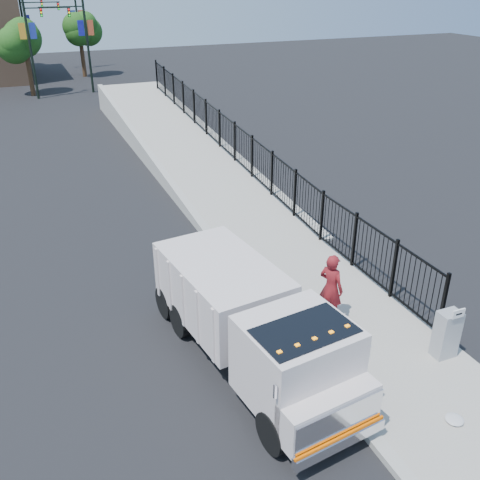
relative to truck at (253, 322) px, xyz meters
name	(u,v)px	position (x,y,z in m)	size (l,w,h in m)	color
ground	(280,327)	(1.34, 1.16, -1.31)	(120.00, 120.00, 0.00)	black
sidewalk	(385,352)	(3.27, -0.84, -1.25)	(3.55, 12.00, 0.12)	#9E998E
curb	(318,371)	(1.34, -0.84, -1.23)	(0.30, 12.00, 0.16)	#ADAAA3
ramp	(182,153)	(3.47, 17.16, -1.31)	(3.95, 24.00, 1.70)	#9E998E
iron_fence	(235,154)	(4.89, 13.16, -0.41)	(0.10, 28.00, 1.80)	black
truck	(253,322)	(0.00, 0.00, 0.00)	(3.01, 7.02, 2.33)	black
worker	(331,288)	(2.65, 0.87, -0.21)	(0.72, 0.47, 1.96)	maroon
utility_cabinet	(446,334)	(4.44, -1.53, -0.57)	(0.55, 0.40, 1.25)	gray
arrow_sign	(459,314)	(4.44, -1.75, 0.17)	(0.35, 0.04, 0.22)	white
debris	(454,419)	(3.16, -3.36, -1.14)	(0.39, 0.39, 0.10)	silver
light_pole_0	(33,37)	(-2.23, 34.37, 3.05)	(3.77, 0.22, 8.00)	black
light_pole_1	(82,34)	(1.37, 35.21, 3.05)	(3.78, 0.22, 8.00)	black
light_pole_2	(28,27)	(-2.14, 42.73, 3.05)	(3.77, 0.22, 8.00)	black
light_pole_3	(74,21)	(2.33, 47.60, 3.05)	(3.78, 0.22, 8.00)	black
tree_0	(24,42)	(-2.82, 35.73, 2.65)	(2.88, 2.88, 5.44)	#382314
tree_1	(79,31)	(2.11, 42.88, 2.61)	(2.33, 2.33, 5.17)	#382314
tree_2	(5,25)	(-3.89, 50.87, 2.64)	(2.66, 2.66, 5.33)	#382314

